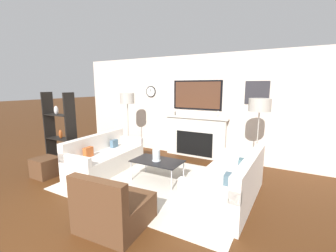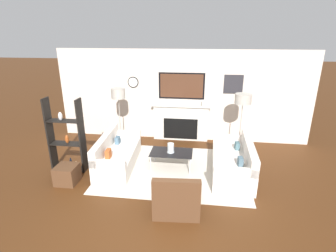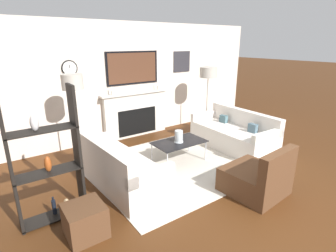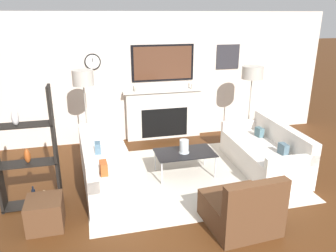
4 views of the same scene
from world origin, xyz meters
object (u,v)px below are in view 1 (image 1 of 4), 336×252
(couch_left, at_px, (105,158))
(couch_right, at_px, (229,184))
(coffee_table, at_px, (157,162))
(floor_lamp_right, at_px, (260,106))
(floor_lamp_left, at_px, (127,99))
(ottoman, at_px, (46,167))
(armchair, at_px, (114,209))
(hurricane_candle, at_px, (156,156))
(shelf_unit, at_px, (60,133))

(couch_left, distance_m, couch_right, 2.81)
(coffee_table, distance_m, floor_lamp_right, 2.31)
(floor_lamp_left, distance_m, floor_lamp_right, 3.31)
(couch_left, bearing_deg, coffee_table, 3.90)
(couch_right, relative_size, ottoman, 4.23)
(armchair, distance_m, ottoman, 2.55)
(couch_right, distance_m, hurricane_candle, 1.51)
(couch_left, distance_m, floor_lamp_right, 3.50)
(floor_lamp_right, bearing_deg, hurricane_candle, -148.29)
(couch_right, bearing_deg, coffee_table, 176.51)
(hurricane_candle, xyz_separation_m, shelf_unit, (-2.40, -0.39, 0.30))
(hurricane_candle, bearing_deg, floor_lamp_left, 145.66)
(couch_right, distance_m, coffee_table, 1.48)
(floor_lamp_right, distance_m, ottoman, 4.60)
(shelf_unit, bearing_deg, hurricane_candle, 9.31)
(coffee_table, xyz_separation_m, floor_lamp_left, (-1.59, 1.07, 1.16))
(ottoman, bearing_deg, hurricane_candle, 24.03)
(couch_left, relative_size, couch_right, 1.00)
(floor_lamp_left, bearing_deg, armchair, -54.80)
(coffee_table, bearing_deg, couch_right, -3.49)
(ottoman, bearing_deg, coffee_table, 24.06)
(floor_lamp_right, relative_size, shelf_unit, 0.95)
(armchair, relative_size, coffee_table, 0.89)
(couch_right, bearing_deg, shelf_unit, -175.41)
(armchair, bearing_deg, floor_lamp_right, 61.66)
(couch_left, height_order, floor_lamp_right, floor_lamp_right)
(coffee_table, height_order, shelf_unit, shelf_unit)
(armchair, distance_m, coffee_table, 1.63)
(shelf_unit, bearing_deg, floor_lamp_left, 60.66)
(armchair, relative_size, ottoman, 1.97)
(armchair, relative_size, floor_lamp_left, 0.52)
(couch_left, distance_m, hurricane_candle, 1.35)
(couch_right, xyz_separation_m, coffee_table, (-1.47, 0.09, 0.11))
(couch_left, xyz_separation_m, couch_right, (2.81, 0.00, -0.00))
(couch_left, xyz_separation_m, floor_lamp_right, (3.06, 1.16, 1.22))
(couch_left, relative_size, ottoman, 4.24)
(floor_lamp_left, bearing_deg, ottoman, -106.22)
(armchair, height_order, floor_lamp_right, floor_lamp_right)
(couch_left, relative_size, armchair, 2.15)
(shelf_unit, xyz_separation_m, ottoman, (0.23, -0.57, -0.61))
(couch_left, relative_size, shelf_unit, 1.09)
(couch_right, bearing_deg, floor_lamp_right, 77.79)
(ottoman, bearing_deg, couch_left, 46.39)
(floor_lamp_right, relative_size, ottoman, 3.67)
(couch_left, distance_m, armchair, 2.22)
(coffee_table, bearing_deg, armchair, -79.81)
(coffee_table, relative_size, hurricane_candle, 4.37)
(hurricane_candle, distance_m, floor_lamp_left, 2.16)
(couch_left, xyz_separation_m, shelf_unit, (-1.07, -0.31, 0.53))
(shelf_unit, bearing_deg, floor_lamp_right, 19.53)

